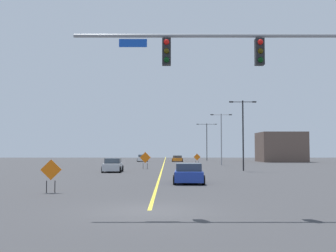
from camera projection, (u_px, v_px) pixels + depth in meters
name	position (u px, v px, depth m)	size (l,w,h in m)	color
ground	(149.00, 211.00, 15.42)	(208.62, 208.62, 0.00)	#38383A
road_centre_stripe	(164.00, 163.00, 73.27)	(0.16, 115.90, 0.01)	yellow
traffic_signal_assembly	(262.00, 71.00, 15.73)	(11.07, 0.44, 7.17)	gray
street_lamp_far_right	(221.00, 135.00, 61.20)	(3.26, 0.24, 7.83)	gray
street_lamp_near_left	(243.00, 129.00, 44.68)	(3.02, 0.24, 7.82)	black
street_lamp_near_right	(207.00, 138.00, 87.03)	(4.43, 0.24, 8.02)	black
construction_sign_median_near	(145.00, 158.00, 49.30)	(1.35, 0.27, 2.06)	orange
construction_sign_left_shoulder	(197.00, 158.00, 62.10)	(1.08, 0.11, 1.75)	orange
construction_sign_left_lane	(51.00, 172.00, 21.89)	(1.12, 0.25, 1.81)	orange
car_orange_distant	(177.00, 159.00, 78.83)	(2.25, 4.26, 1.22)	orange
car_silver_passing	(113.00, 166.00, 42.32)	(2.06, 3.92, 1.43)	#B7BABF
car_blue_far	(189.00, 174.00, 28.15)	(2.27, 4.12, 1.39)	#1E389E
car_white_near	(142.00, 158.00, 80.20)	(2.04, 4.48, 1.36)	white
roadside_building_east	(281.00, 147.00, 78.46)	(8.47, 7.93, 5.72)	brown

